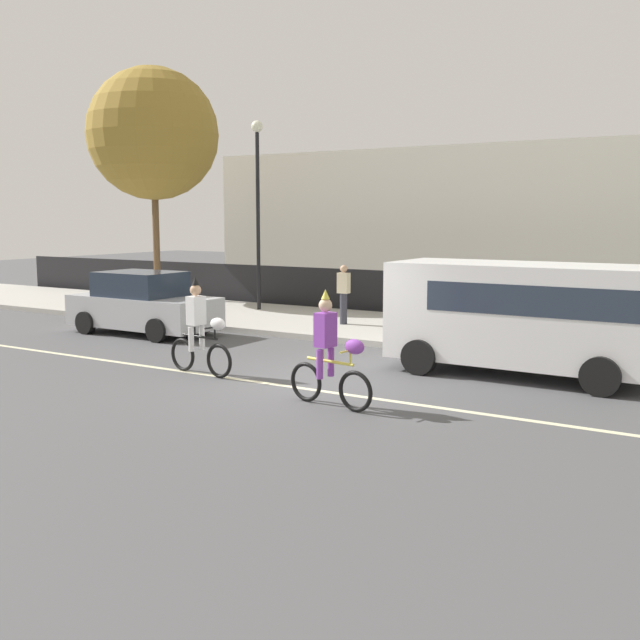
# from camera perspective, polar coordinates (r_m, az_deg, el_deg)

# --- Properties ---
(ground_plane) EXTENTS (80.00, 80.00, 0.00)m
(ground_plane) POSITION_cam_1_polar(r_m,az_deg,el_deg) (13.95, -0.06, -4.86)
(ground_plane) COLOR #4C4C4F
(road_centre_line) EXTENTS (36.00, 0.14, 0.01)m
(road_centre_line) POSITION_cam_1_polar(r_m,az_deg,el_deg) (13.54, -1.17, -5.25)
(road_centre_line) COLOR beige
(road_centre_line) RESTS_ON ground
(sidewalk_curb) EXTENTS (60.00, 5.00, 0.15)m
(sidewalk_curb) POSITION_cam_1_polar(r_m,az_deg,el_deg) (19.67, 9.92, -1.01)
(sidewalk_curb) COLOR #ADAAA3
(sidewalk_curb) RESTS_ON ground
(fence_line) EXTENTS (40.00, 0.08, 1.40)m
(fence_line) POSITION_cam_1_polar(r_m,az_deg,el_deg) (22.29, 12.72, 1.57)
(fence_line) COLOR black
(fence_line) RESTS_ON ground
(building_backdrop) EXTENTS (28.00, 8.00, 5.62)m
(building_backdrop) POSITION_cam_1_polar(r_m,az_deg,el_deg) (30.31, 19.17, 6.95)
(building_backdrop) COLOR beige
(building_backdrop) RESTS_ON ground
(parade_cyclist_zebra) EXTENTS (1.72, 0.51, 1.92)m
(parade_cyclist_zebra) POSITION_cam_1_polar(r_m,az_deg,el_deg) (14.77, -9.10, -0.93)
(parade_cyclist_zebra) COLOR black
(parade_cyclist_zebra) RESTS_ON ground
(parade_cyclist_purple) EXTENTS (1.71, 0.53, 1.92)m
(parade_cyclist_purple) POSITION_cam_1_polar(r_m,az_deg,el_deg) (12.12, 0.83, -2.76)
(parade_cyclist_purple) COLOR black
(parade_cyclist_purple) RESTS_ON ground
(parked_van_white) EXTENTS (5.00, 2.22, 2.18)m
(parked_van_white) POSITION_cam_1_polar(r_m,az_deg,el_deg) (14.97, 15.40, 0.70)
(parked_van_white) COLOR white
(parked_van_white) RESTS_ON ground
(parked_car_silver) EXTENTS (4.10, 1.92, 1.64)m
(parked_car_silver) POSITION_cam_1_polar(r_m,az_deg,el_deg) (20.29, -13.34, 1.17)
(parked_car_silver) COLOR #B7BABF
(parked_car_silver) RESTS_ON ground
(street_lamp_post) EXTENTS (0.36, 0.36, 5.86)m
(street_lamp_post) POSITION_cam_1_polar(r_m,az_deg,el_deg) (23.73, -4.77, 10.06)
(street_lamp_post) COLOR black
(street_lamp_post) RESTS_ON sidewalk_curb
(street_tree_far_corner) EXTENTS (4.61, 4.61, 8.12)m
(street_tree_far_corner) POSITION_cam_1_polar(r_m,az_deg,el_deg) (27.70, -12.60, 13.66)
(street_tree_far_corner) COLOR brown
(street_tree_far_corner) RESTS_ON sidewalk_curb
(pedestrian_onlooker) EXTENTS (0.32, 0.20, 1.62)m
(pedestrian_onlooker) POSITION_cam_1_polar(r_m,az_deg,el_deg) (20.44, 1.81, 2.08)
(pedestrian_onlooker) COLOR #33333D
(pedestrian_onlooker) RESTS_ON sidewalk_curb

